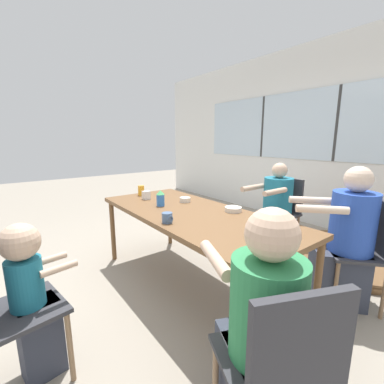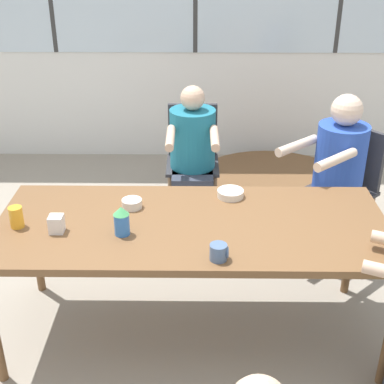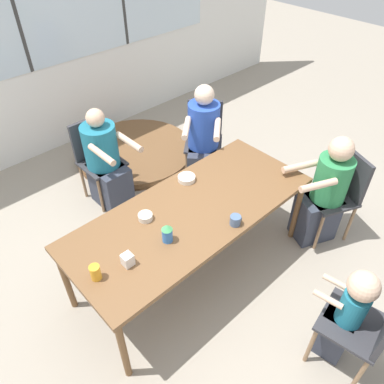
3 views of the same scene
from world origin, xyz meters
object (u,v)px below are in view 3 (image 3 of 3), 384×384
object	(u,v)px
person_man_blue_shirt	(106,165)
person_man_teal_shirt	(324,195)
bowl_white_shallow	(145,217)
folded_table_stack	(135,151)
coffee_mug	(236,220)
chair_for_man_blue_shirt	(96,153)
person_toddler	(345,316)
milk_carton_small	(128,260)
person_woman_green_shirt	(203,143)
chair_for_toddler	(370,325)
chair_for_man_teal_shirt	(340,189)
sippy_cup	(167,233)
chair_for_woman_green_shirt	(204,133)
bowl_cereal	(187,178)
juice_glass	(95,272)

from	to	relation	value
person_man_blue_shirt	person_man_teal_shirt	world-z (taller)	person_man_teal_shirt
bowl_white_shallow	folded_table_stack	size ratio (longest dim) A/B	0.08
coffee_mug	person_man_blue_shirt	bearing A→B (deg)	94.95
chair_for_man_blue_shirt	person_toddler	distance (m)	2.72
milk_carton_small	bowl_white_shallow	size ratio (longest dim) A/B	0.82
coffee_mug	folded_table_stack	distance (m)	2.33
person_woman_green_shirt	person_toddler	bearing A→B (deg)	119.17
person_woman_green_shirt	bowl_white_shallow	bearing A→B (deg)	76.35
chair_for_toddler	milk_carton_small	xyz separation A→B (m)	(-0.92, 1.32, 0.24)
chair_for_man_teal_shirt	person_woman_green_shirt	xyz separation A→B (m)	(-0.37, 1.42, -0.02)
person_woman_green_shirt	coffee_mug	bearing A→B (deg)	103.59
folded_table_stack	sippy_cup	bearing A→B (deg)	-118.69
folded_table_stack	chair_for_man_blue_shirt	bearing A→B (deg)	-153.19
chair_for_man_teal_shirt	person_man_teal_shirt	bearing A→B (deg)	90.00
chair_for_woman_green_shirt	milk_carton_small	bearing A→B (deg)	79.37
person_man_blue_shirt	person_man_teal_shirt	distance (m)	2.14
chair_for_woman_green_shirt	person_woman_green_shirt	world-z (taller)	person_woman_green_shirt
chair_for_woman_green_shirt	milk_carton_small	size ratio (longest dim) A/B	9.77
chair_for_woman_green_shirt	person_man_teal_shirt	distance (m)	1.47
chair_for_woman_green_shirt	person_man_teal_shirt	world-z (taller)	person_man_teal_shirt
chair_for_woman_green_shirt	chair_for_man_teal_shirt	size ratio (longest dim) A/B	1.00
person_woman_green_shirt	milk_carton_small	bearing A→B (deg)	78.42
chair_for_toddler	person_woman_green_shirt	world-z (taller)	person_woman_green_shirt
person_man_teal_shirt	sippy_cup	size ratio (longest dim) A/B	7.15
person_man_teal_shirt	person_toddler	distance (m)	1.22
bowl_cereal	chair_for_man_teal_shirt	bearing A→B (deg)	-38.57
chair_for_man_teal_shirt	folded_table_stack	size ratio (longest dim) A/B	0.60
chair_for_man_blue_shirt	chair_for_man_teal_shirt	world-z (taller)	same
chair_for_man_teal_shirt	bowl_cereal	bearing A→B (deg)	75.16
chair_for_man_blue_shirt	folded_table_stack	size ratio (longest dim) A/B	0.60
person_woman_green_shirt	sippy_cup	bearing A→B (deg)	84.88
chair_for_toddler	folded_table_stack	size ratio (longest dim) A/B	0.60
chair_for_man_teal_shirt	person_toddler	bearing A→B (deg)	145.77
chair_for_toddler	bowl_cereal	distance (m)	1.73
person_toddler	person_woman_green_shirt	bearing A→B (deg)	61.26
person_man_blue_shirt	folded_table_stack	size ratio (longest dim) A/B	0.74
bowl_white_shallow	chair_for_man_teal_shirt	bearing A→B (deg)	-24.25
person_woman_green_shirt	juice_glass	distance (m)	2.07
person_man_teal_shirt	milk_carton_small	size ratio (longest dim) A/B	12.22
chair_for_toddler	bowl_cereal	xyz separation A→B (m)	(-0.02, 1.72, 0.21)
coffee_mug	juice_glass	distance (m)	1.07
person_man_blue_shirt	bowl_white_shallow	bearing A→B (deg)	73.30
chair_for_man_blue_shirt	bowl_cereal	size ratio (longest dim) A/B	5.87
coffee_mug	milk_carton_small	bearing A→B (deg)	163.59
coffee_mug	bowl_cereal	bearing A→B (deg)	82.17
chair_for_man_blue_shirt	coffee_mug	bearing A→B (deg)	94.05
coffee_mug	chair_for_man_blue_shirt	bearing A→B (deg)	94.52
chair_for_man_blue_shirt	chair_for_toddler	xyz separation A→B (m)	(0.25, -2.86, 0.00)
chair_for_man_teal_shirt	juice_glass	bearing A→B (deg)	100.31
chair_for_toddler	bowl_white_shallow	xyz separation A→B (m)	(-0.57, 1.58, 0.22)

